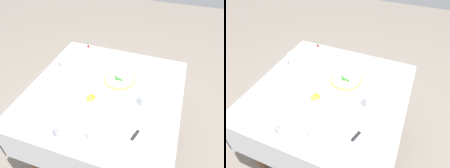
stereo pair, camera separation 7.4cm
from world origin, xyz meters
The scene contains 18 objects.
ground_plane centered at (0.00, 0.00, 0.00)m, with size 8.00×8.00×0.00m, color slate.
dining_table centered at (0.00, 0.00, 0.60)m, with size 1.07×1.07×0.74m.
pizza_plate centered at (0.13, -0.07, 0.75)m, with size 0.32×0.32×0.02m.
pizza centered at (0.13, -0.07, 0.76)m, with size 0.24×0.24×0.02m.
coffee_cup_left_edge centered at (0.24, 0.23, 0.76)m, with size 0.13×0.13×0.06m.
coffee_cup_center_back centered at (-0.38, -0.08, 0.77)m, with size 0.13×0.13×0.07m.
coffee_cup_right_edge centered at (0.04, 0.33, 0.76)m, with size 0.13×0.13×0.06m.
coffee_cup_far_left centered at (-0.19, 0.25, 0.77)m, with size 0.13×0.13×0.06m.
water_glass_near_left centered at (-0.43, 0.09, 0.79)m, with size 0.07×0.07×0.12m.
water_glass_back_corner centered at (0.18, 0.41, 0.78)m, with size 0.07×0.07×0.10m.
water_glass_near_right centered at (-0.04, -0.31, 0.79)m, with size 0.07×0.07×0.13m.
napkin_folded centered at (-0.26, -0.32, 0.75)m, with size 0.25×0.19×0.02m.
dinner_knife centered at (-0.26, -0.32, 0.76)m, with size 0.19×0.07×0.01m.
citrus_bowl centered at (-0.14, 0.04, 0.76)m, with size 0.15×0.15×0.07m.
hot_sauce_bottle centered at (0.44, 0.31, 0.77)m, with size 0.02×0.02×0.08m.
salt_shaker centered at (0.47, 0.32, 0.76)m, with size 0.03×0.03×0.06m.
pepper_shaker centered at (0.41, 0.30, 0.76)m, with size 0.03×0.03×0.06m.
menu_card centered at (0.00, 0.15, 0.77)m, with size 0.08×0.05×0.06m.
Camera 2 is at (-0.96, -0.47, 1.75)m, focal length 32.95 mm.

